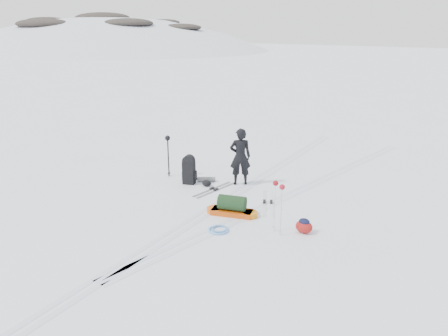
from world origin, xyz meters
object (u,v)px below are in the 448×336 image
at_px(skier, 240,157).
at_px(expedition_rucksack, 191,170).
at_px(pulk_sled, 232,207).
at_px(ski_poles_black, 168,143).

xyz_separation_m(skier, expedition_rucksack, (-1.31, -0.85, -0.48)).
distance_m(skier, pulk_sled, 2.49).
distance_m(expedition_rucksack, ski_poles_black, 1.29).
bearing_deg(pulk_sled, skier, 99.74).
height_order(skier, ski_poles_black, skier).
xyz_separation_m(pulk_sled, ski_poles_black, (-3.50, 1.38, 0.95)).
distance_m(pulk_sled, ski_poles_black, 3.88).
relative_size(skier, pulk_sled, 1.25).
height_order(expedition_rucksack, ski_poles_black, ski_poles_black).
bearing_deg(skier, pulk_sled, 80.57).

